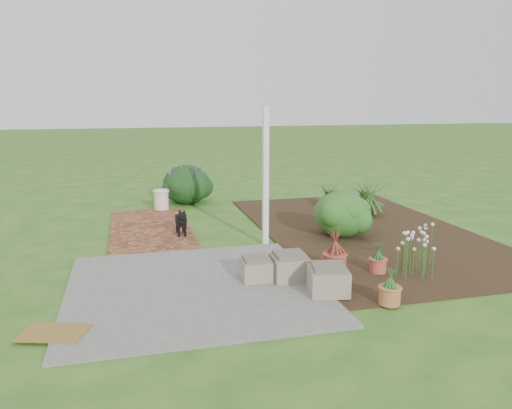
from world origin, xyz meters
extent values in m
plane|color=#2C5A1C|center=(0.00, 0.00, 0.00)|extent=(80.00, 80.00, 0.00)
cube|color=#5B5B59|center=(-1.25, -1.75, 0.02)|extent=(3.50, 3.50, 0.04)
cube|color=brown|center=(-1.70, 1.75, 0.02)|extent=(1.60, 3.50, 0.04)
cube|color=black|center=(2.50, 0.50, 0.01)|extent=(4.00, 7.00, 0.03)
cube|color=white|center=(0.30, 0.10, 1.25)|extent=(0.10, 0.10, 2.50)
cube|color=gray|center=(0.48, -2.45, 0.21)|extent=(0.60, 0.60, 0.34)
cube|color=#706855|center=(0.14, -1.79, 0.21)|extent=(0.52, 0.52, 0.34)
cube|color=gray|center=(-0.33, -1.70, 0.18)|extent=(0.45, 0.45, 0.29)
cube|color=brown|center=(-2.98, -2.81, 0.05)|extent=(0.83, 0.66, 0.02)
cube|color=black|center=(-1.14, 1.03, 0.32)|extent=(0.18, 0.39, 0.17)
cylinder|color=black|center=(-1.20, 0.89, 0.14)|extent=(0.05, 0.05, 0.19)
cylinder|color=black|center=(-1.08, 0.89, 0.14)|extent=(0.05, 0.05, 0.19)
cylinder|color=black|center=(-1.20, 1.17, 0.14)|extent=(0.05, 0.05, 0.19)
cylinder|color=black|center=(-1.08, 1.18, 0.14)|extent=(0.05, 0.05, 0.19)
sphere|color=black|center=(-1.13, 0.80, 0.46)|extent=(0.16, 0.16, 0.16)
cone|color=black|center=(-1.14, 1.24, 0.44)|extent=(0.07, 0.12, 0.14)
cylinder|color=beige|center=(-1.35, 3.48, 0.26)|extent=(0.44, 0.44, 0.45)
ellipsoid|color=#134110|center=(1.88, 0.26, 0.48)|extent=(1.31, 1.31, 0.89)
cylinder|color=#9A3E34|center=(0.92, -1.65, 0.17)|extent=(0.38, 0.38, 0.29)
cylinder|color=#AE473A|center=(1.55, -1.83, 0.14)|extent=(0.34, 0.34, 0.22)
cylinder|color=#AD623A|center=(1.11, -2.98, 0.15)|extent=(0.30, 0.30, 0.23)
ellipsoid|color=black|center=(-0.66, 4.23, 0.51)|extent=(1.55, 1.55, 1.02)
camera|label=1|loc=(-2.06, -8.40, 2.62)|focal=35.00mm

